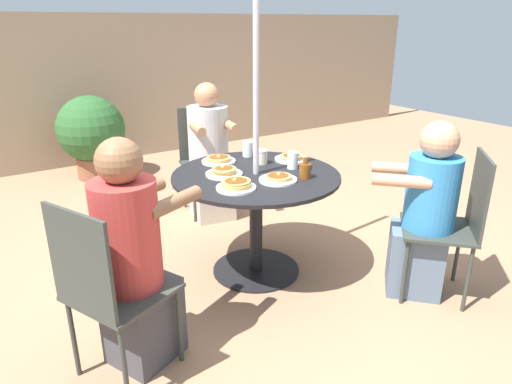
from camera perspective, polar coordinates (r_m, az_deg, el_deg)
ground_plane at (r=3.22m, az=0.00°, el=-9.72°), size 12.00×12.00×0.00m
back_fence at (r=5.84m, az=-18.24°, el=12.04°), size 10.00×0.06×1.72m
patio_table at (r=2.98m, az=0.00°, el=-0.54°), size 1.08×1.08×0.71m
umbrella_pole at (r=2.81m, az=0.00°, el=12.55°), size 0.04×0.04×2.47m
patio_chair_north at (r=2.98m, az=23.60°, el=-3.04°), size 0.59×0.59×0.92m
diner_north at (r=2.95m, az=20.28°, el=-2.82°), size 0.54×0.55×1.10m
patio_chair_east at (r=4.10m, az=-6.50°, el=4.78°), size 0.49×0.49×0.92m
diner_east at (r=3.93m, az=-5.80°, el=4.31°), size 0.41×0.51×1.16m
patio_chair_south at (r=2.18m, az=-18.29°, el=-11.04°), size 0.55×0.55×0.92m
diner_south at (r=2.26m, az=-14.97°, el=-8.67°), size 0.55×0.46×1.17m
pancake_plate_a at (r=2.90m, az=-4.01°, el=2.49°), size 0.23×0.23×0.06m
pancake_plate_b at (r=3.17m, az=-4.70°, el=4.01°), size 0.23×0.23×0.05m
pancake_plate_c at (r=3.22m, az=4.45°, el=4.25°), size 0.23×0.23×0.05m
pancake_plate_d at (r=2.79m, az=2.81°, el=1.68°), size 0.23×0.23×0.05m
pancake_plate_e at (r=2.66m, az=-2.49°, el=0.86°), size 0.23×0.23×0.06m
syrup_bottle at (r=2.85m, az=6.18°, el=2.76°), size 0.09×0.07×0.13m
coffee_cup at (r=3.13m, az=0.67°, el=4.43°), size 0.09×0.09×0.10m
drinking_glass_a at (r=3.30m, az=-1.05°, el=5.40°), size 0.08×0.08×0.11m
drinking_glass_b at (r=3.03m, az=4.60°, el=3.97°), size 0.07×0.07×0.11m
potted_shrub at (r=5.24m, az=-19.89°, el=7.00°), size 0.71×0.71×0.90m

